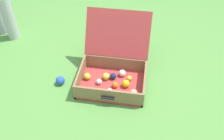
% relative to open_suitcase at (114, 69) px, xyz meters
% --- Properties ---
extents(ground_plane, '(16.00, 16.00, 0.00)m').
position_rel_open_suitcase_xyz_m(ground_plane, '(0.08, -0.02, -0.12)').
color(ground_plane, '#569342').
extents(open_suitcase, '(0.59, 0.68, 0.53)m').
position_rel_open_suitcase_xyz_m(open_suitcase, '(0.00, 0.00, 0.00)').
color(open_suitcase, '#B23838').
rests_on(open_suitcase, ground).
extents(stray_ball_on_grass, '(0.08, 0.08, 0.08)m').
position_rel_open_suitcase_xyz_m(stray_ball_on_grass, '(-0.47, -0.14, -0.08)').
color(stray_ball_on_grass, blue).
rests_on(stray_ball_on_grass, ground).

